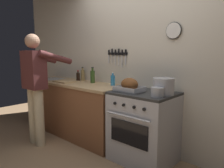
# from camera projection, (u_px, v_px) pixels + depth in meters

# --- Properties ---
(wall_back) EXTENTS (6.00, 0.13, 2.60)m
(wall_back) POSITION_uv_depth(u_px,v_px,m) (146.00, 59.00, 2.99)
(wall_back) COLOR beige
(wall_back) RESTS_ON ground
(counter_block) EXTENTS (2.03, 0.65, 0.90)m
(counter_block) POSITION_uv_depth(u_px,v_px,m) (74.00, 107.00, 3.65)
(counter_block) COLOR brown
(counter_block) RESTS_ON ground
(stove) EXTENTS (0.76, 0.67, 0.90)m
(stove) POSITION_uv_depth(u_px,v_px,m) (143.00, 127.00, 2.70)
(stove) COLOR #BCBCC1
(stove) RESTS_ON ground
(person_cook) EXTENTS (0.51, 0.63, 1.66)m
(person_cook) POSITION_uv_depth(u_px,v_px,m) (36.00, 82.00, 3.14)
(person_cook) COLOR #C6B793
(person_cook) RESTS_ON ground
(roasting_pan) EXTENTS (0.35, 0.26, 0.17)m
(roasting_pan) POSITION_uv_depth(u_px,v_px,m) (129.00, 85.00, 2.66)
(roasting_pan) COLOR #B7B7BC
(roasting_pan) RESTS_ON stove
(stock_pot) EXTENTS (0.25, 0.25, 0.19)m
(stock_pot) POSITION_uv_depth(u_px,v_px,m) (163.00, 86.00, 2.47)
(stock_pot) COLOR #B7B7BC
(stock_pot) RESTS_ON stove
(saucepan) EXTENTS (0.14, 0.14, 0.11)m
(saucepan) POSITION_uv_depth(u_px,v_px,m) (157.00, 92.00, 2.35)
(saucepan) COLOR #B7B7BC
(saucepan) RESTS_ON stove
(cutting_board) EXTENTS (0.36, 0.24, 0.02)m
(cutting_board) POSITION_uv_depth(u_px,v_px,m) (64.00, 81.00, 3.55)
(cutting_board) COLOR tan
(cutting_board) RESTS_ON counter_block
(bottle_soy_sauce) EXTENTS (0.06, 0.06, 0.18)m
(bottle_soy_sauce) POSITION_uv_depth(u_px,v_px,m) (78.00, 76.00, 3.74)
(bottle_soy_sauce) COLOR black
(bottle_soy_sauce) RESTS_ON counter_block
(bottle_dish_soap) EXTENTS (0.07, 0.07, 0.20)m
(bottle_dish_soap) POSITION_uv_depth(u_px,v_px,m) (113.00, 80.00, 3.17)
(bottle_dish_soap) COLOR #338CCC
(bottle_dish_soap) RESTS_ON counter_block
(bottle_vinegar) EXTENTS (0.07, 0.07, 0.24)m
(bottle_vinegar) POSITION_uv_depth(u_px,v_px,m) (83.00, 75.00, 3.75)
(bottle_vinegar) COLOR #997F4C
(bottle_vinegar) RESTS_ON counter_block
(bottle_olive_oil) EXTENTS (0.07, 0.07, 0.26)m
(bottle_olive_oil) POSITION_uv_depth(u_px,v_px,m) (93.00, 76.00, 3.44)
(bottle_olive_oil) COLOR #385623
(bottle_olive_oil) RESTS_ON counter_block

